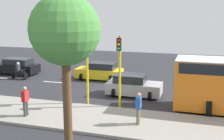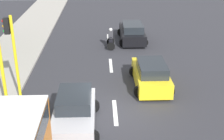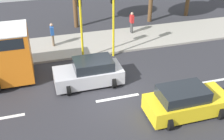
% 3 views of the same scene
% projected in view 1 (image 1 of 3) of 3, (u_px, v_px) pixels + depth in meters
% --- Properties ---
extents(ground_plane, '(40.00, 60.00, 0.10)m').
position_uv_depth(ground_plane, '(124.00, 88.00, 22.30)').
color(ground_plane, '#2D2D33').
extents(sidewalk, '(4.00, 60.00, 0.15)m').
position_uv_depth(sidewalk, '(93.00, 118.00, 15.71)').
color(sidewalk, '#9E998E').
rests_on(sidewalk, ground).
extents(lane_stripe_north, '(0.20, 2.40, 0.01)m').
position_uv_depth(lane_stripe_north, '(56.00, 82.00, 24.01)').
color(lane_stripe_north, white).
rests_on(lane_stripe_north, ground).
extents(lane_stripe_mid, '(0.20, 2.40, 0.01)m').
position_uv_depth(lane_stripe_mid, '(124.00, 88.00, 22.28)').
color(lane_stripe_mid, white).
rests_on(lane_stripe_mid, ground).
extents(lane_stripe_south, '(0.20, 2.40, 0.01)m').
position_uv_depth(lane_stripe_south, '(204.00, 94.00, 20.56)').
color(lane_stripe_south, white).
rests_on(lane_stripe_south, ground).
extents(car_black, '(2.23, 4.41, 1.52)m').
position_uv_depth(car_black, '(16.00, 67.00, 27.14)').
color(car_black, black).
rests_on(car_black, ground).
extents(car_yellow_cab, '(2.16, 4.05, 1.52)m').
position_uv_depth(car_yellow_cab, '(100.00, 71.00, 24.94)').
color(car_yellow_cab, yellow).
rests_on(car_yellow_cab, ground).
extents(car_silver, '(2.17, 3.84, 1.52)m').
position_uv_depth(car_silver, '(133.00, 86.00, 20.11)').
color(car_silver, '#B7B7BC').
rests_on(car_silver, ground).
extents(motorcycle, '(0.60, 1.30, 1.53)m').
position_uv_depth(motorcycle, '(19.00, 72.00, 25.03)').
color(motorcycle, black).
rests_on(motorcycle, ground).
extents(pedestrian_near_signal, '(0.40, 0.24, 1.69)m').
position_uv_depth(pedestrian_near_signal, '(25.00, 100.00, 15.70)').
color(pedestrian_near_signal, '#3F3F3F').
rests_on(pedestrian_near_signal, sidewalk).
extents(pedestrian_by_tree, '(0.40, 0.24, 1.69)m').
position_uv_depth(pedestrian_by_tree, '(138.00, 107.00, 14.52)').
color(pedestrian_by_tree, '#72604C').
rests_on(pedestrian_by_tree, sidewalk).
extents(traffic_light_corner, '(0.49, 0.24, 4.50)m').
position_uv_depth(traffic_light_corner, '(87.00, 60.00, 17.49)').
color(traffic_light_corner, yellow).
rests_on(traffic_light_corner, ground).
extents(traffic_light_midblock, '(0.49, 0.24, 4.50)m').
position_uv_depth(traffic_light_midblock, '(119.00, 62.00, 16.89)').
color(traffic_light_midblock, yellow).
rests_on(traffic_light_midblock, ground).
extents(street_tree_south, '(2.83, 2.83, 6.58)m').
position_uv_depth(street_tree_south, '(65.00, 32.00, 11.09)').
color(street_tree_south, brown).
rests_on(street_tree_south, ground).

